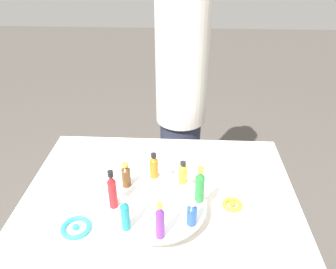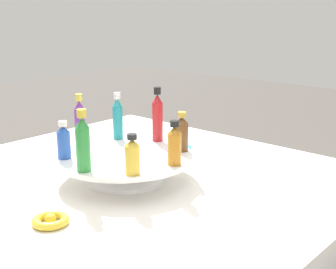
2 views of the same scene
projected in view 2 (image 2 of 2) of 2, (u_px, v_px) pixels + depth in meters
display_stand at (125, 163)px, 1.21m from camera, size 0.35×0.35×0.07m
bottle_amber at (174, 145)px, 1.11m from camera, size 0.03×0.03×0.11m
bottle_brown at (182, 133)px, 1.22m from camera, size 0.03×0.03×0.10m
bottle_red at (157, 116)px, 1.31m from camera, size 0.03×0.03×0.15m
bottle_teal at (118, 118)px, 1.33m from camera, size 0.03×0.03×0.13m
bottle_purple at (80, 122)px, 1.27m from camera, size 0.03×0.03×0.14m
bottle_blue at (64, 141)px, 1.16m from camera, size 0.03×0.03×0.10m
bottle_green at (83, 143)px, 1.06m from camera, size 0.03×0.03×0.15m
bottle_gold at (132, 156)px, 1.05m from camera, size 0.03×0.03×0.09m
ribbon_bow_gold at (51, 220)px, 0.97m from camera, size 0.08×0.08×0.02m
ribbon_bow_teal at (175, 148)px, 1.47m from camera, size 0.11×0.11×0.02m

